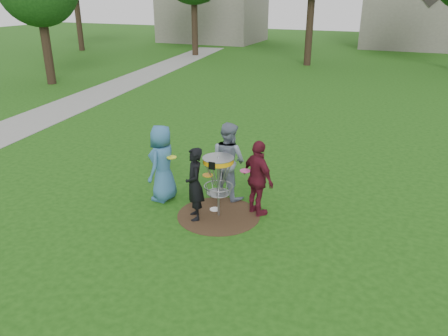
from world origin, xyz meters
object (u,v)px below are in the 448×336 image
at_px(disc_golf_basket, 218,172).
at_px(player_maroon, 258,179).
at_px(player_black, 195,184).
at_px(player_grey, 228,160).
at_px(player_blue, 162,163).

bearing_deg(disc_golf_basket, player_maroon, 28.48).
xyz_separation_m(player_black, player_grey, (0.23, 1.28, 0.11)).
bearing_deg(player_maroon, disc_golf_basket, 63.78).
bearing_deg(player_blue, disc_golf_basket, 79.56).
relative_size(player_black, disc_golf_basket, 1.15).
bearing_deg(player_maroon, player_black, 66.37).
height_order(player_maroon, disc_golf_basket, player_maroon).
height_order(player_black, player_grey, player_grey).
relative_size(player_black, player_grey, 0.88).
height_order(player_blue, disc_golf_basket, player_blue).
xyz_separation_m(player_grey, player_maroon, (0.92, -0.59, -0.07)).
distance_m(player_blue, player_maroon, 2.25).
bearing_deg(player_grey, disc_golf_basket, 122.22).
distance_m(player_grey, player_maroon, 1.09).
distance_m(player_blue, disc_golf_basket, 1.54).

